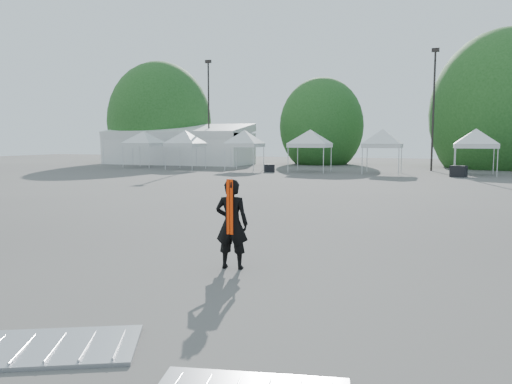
% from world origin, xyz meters
% --- Properties ---
extents(ground, '(120.00, 120.00, 0.00)m').
position_xyz_m(ground, '(0.00, 0.00, 0.00)').
color(ground, '#474442').
rests_on(ground, ground).
extents(marquee, '(15.00, 6.25, 4.23)m').
position_xyz_m(marquee, '(-22.00, 35.00, 1.97)').
color(marquee, silver).
rests_on(marquee, ground).
extents(light_pole_west, '(0.60, 0.25, 10.30)m').
position_xyz_m(light_pole_west, '(-18.00, 34.00, 5.77)').
color(light_pole_west, black).
rests_on(light_pole_west, ground).
extents(light_pole_east, '(0.60, 0.25, 9.80)m').
position_xyz_m(light_pole_east, '(3.00, 32.00, 5.52)').
color(light_pole_east, black).
rests_on(light_pole_east, ground).
extents(tree_far_w, '(4.80, 4.80, 7.30)m').
position_xyz_m(tree_far_w, '(-26.00, 38.00, 4.54)').
color(tree_far_w, '#382314').
rests_on(tree_far_w, ground).
extents(tree_mid_w, '(4.16, 4.16, 6.33)m').
position_xyz_m(tree_mid_w, '(-8.00, 40.00, 3.93)').
color(tree_mid_w, '#382314').
rests_on(tree_mid_w, ground).
extents(tree_mid_e, '(5.12, 5.12, 7.79)m').
position_xyz_m(tree_mid_e, '(9.00, 39.00, 4.84)').
color(tree_mid_e, '#382314').
rests_on(tree_mid_e, ground).
extents(tent_a, '(4.17, 4.17, 3.88)m').
position_xyz_m(tent_a, '(-22.01, 28.55, 3.06)').
color(tent_a, silver).
rests_on(tent_a, ground).
extents(tent_b, '(3.88, 3.88, 3.88)m').
position_xyz_m(tent_b, '(-16.94, 27.14, 3.06)').
color(tent_b, silver).
rests_on(tent_b, ground).
extents(tent_c, '(3.79, 3.79, 3.88)m').
position_xyz_m(tent_c, '(-11.53, 27.29, 3.06)').
color(tent_c, silver).
rests_on(tent_c, ground).
extents(tent_d, '(4.22, 4.22, 3.88)m').
position_xyz_m(tent_d, '(-5.96, 27.22, 3.06)').
color(tent_d, silver).
rests_on(tent_d, ground).
extents(tent_e, '(3.94, 3.94, 3.88)m').
position_xyz_m(tent_e, '(-0.41, 27.17, 3.06)').
color(tent_e, silver).
rests_on(tent_e, ground).
extents(tent_f, '(4.09, 4.09, 3.88)m').
position_xyz_m(tent_f, '(6.00, 27.94, 3.06)').
color(tent_f, silver).
rests_on(tent_f, ground).
extents(man, '(0.70, 0.51, 1.79)m').
position_xyz_m(man, '(-0.12, -2.21, 0.90)').
color(man, black).
rests_on(man, ground).
extents(barrier_left, '(2.56, 2.04, 0.07)m').
position_xyz_m(barrier_left, '(-0.78, -6.56, 0.04)').
color(barrier_left, '#ABAEB3').
rests_on(barrier_left, ground).
extents(crate_west, '(0.98, 0.88, 0.62)m').
position_xyz_m(crate_west, '(-8.90, 25.92, 0.31)').
color(crate_west, black).
rests_on(crate_west, ground).
extents(crate_mid, '(1.18, 1.04, 0.77)m').
position_xyz_m(crate_mid, '(4.87, 25.54, 0.39)').
color(crate_mid, black).
rests_on(crate_mid, ground).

